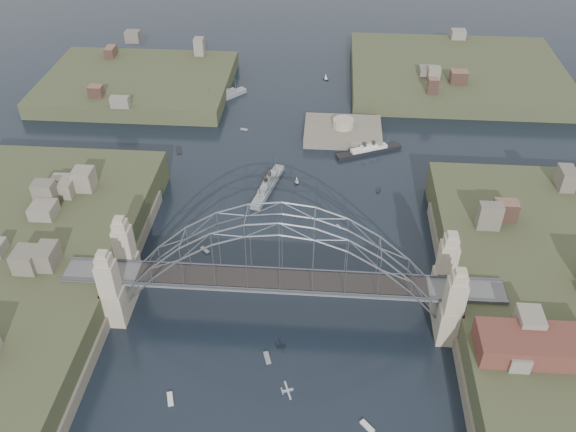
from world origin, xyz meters
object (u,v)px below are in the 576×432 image
(ocean_liner, at_px, (369,151))
(bridge, at_px, (281,265))
(wharf_shed, at_px, (538,345))
(naval_cruiser_near, at_px, (268,186))
(naval_cruiser_far, at_px, (223,97))
(fort_island, at_px, (342,137))

(ocean_liner, bearing_deg, bridge, -107.42)
(bridge, relative_size, wharf_shed, 4.20)
(naval_cruiser_near, distance_m, ocean_liner, 32.44)
(bridge, xyz_separation_m, wharf_shed, (44.00, -14.00, -2.32))
(wharf_shed, xyz_separation_m, naval_cruiser_near, (-50.91, 55.97, -9.10))
(wharf_shed, bearing_deg, naval_cruiser_near, 132.29)
(wharf_shed, height_order, ocean_liner, wharf_shed)
(bridge, relative_size, naval_cruiser_far, 5.58)
(ocean_liner, bearing_deg, naval_cruiser_far, 147.55)
(fort_island, bearing_deg, naval_cruiser_far, 152.25)
(naval_cruiser_far, bearing_deg, wharf_shed, -56.00)
(bridge, height_order, naval_cruiser_near, bridge)
(bridge, distance_m, naval_cruiser_far, 94.53)
(fort_island, relative_size, ocean_liner, 1.19)
(naval_cruiser_near, height_order, naval_cruiser_far, naval_cruiser_far)
(naval_cruiser_far, relative_size, ocean_liner, 0.81)
(bridge, xyz_separation_m, fort_island, (12.00, 70.00, -12.66))
(naval_cruiser_near, distance_m, naval_cruiser_far, 51.87)
(bridge, height_order, wharf_shed, bridge)
(naval_cruiser_far, bearing_deg, bridge, -73.77)
(bridge, height_order, naval_cruiser_far, bridge)
(fort_island, xyz_separation_m, naval_cruiser_far, (-38.22, 20.11, 1.29))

